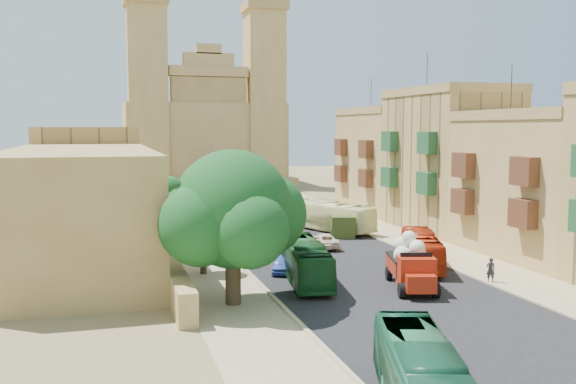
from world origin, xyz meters
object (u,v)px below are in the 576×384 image
church (203,130)px  car_white_a (238,222)px  car_dkblue (244,210)px  street_tree_a (203,232)px  bus_green_south (423,382)px  pedestrian_c (426,243)px  bus_green_north (305,261)px  street_tree_d (159,186)px  car_blue_a (284,264)px  car_white_b (276,212)px  car_blue_b (212,196)px  olive_pickup (342,225)px  ficus_tree (234,213)px  red_truck (411,264)px  car_cream (324,241)px  bus_red_east (422,250)px  pedestrian_a (491,270)px  street_tree_b (182,206)px  street_tree_c (169,192)px  bus_cream_east (329,216)px

church → car_white_a: bearing=-94.6°
car_white_a → car_dkblue: (2.58, 9.11, 0.07)m
street_tree_a → bus_green_south: 24.35m
street_tree_a → pedestrian_c: bearing=7.4°
church → bus_green_north: bearing=-93.2°
church → street_tree_d: church is taller
car_blue_a → car_white_b: car_blue_a is taller
car_blue_b → olive_pickup: bearing=-70.8°
car_blue_a → olive_pickup: bearing=76.7°
ficus_tree → bus_green_north: ficus_tree is taller
red_truck → bus_green_south: red_truck is taller
bus_green_north → car_blue_a: 3.08m
church → car_cream: size_ratio=8.31×
church → street_tree_a: size_ratio=8.32×
car_blue_b → bus_green_north: bearing=-86.1°
car_white_a → car_white_b: 8.91m
car_cream → pedestrian_c: pedestrian_c is taller
olive_pickup → bus_red_east: 14.61m
car_blue_a → car_white_a: bearing=109.0°
car_blue_a → car_blue_b: car_blue_b is taller
bus_green_south → bus_green_north: bus_green_south is taller
pedestrian_a → car_cream: bearing=-46.7°
street_tree_d → pedestrian_a: street_tree_d is taller
street_tree_a → red_truck: size_ratio=0.69×
red_truck → olive_pickup: (2.98, 19.98, -0.56)m
church → pedestrian_a: bearing=-84.2°
church → bus_red_east: church is taller
street_tree_a → bus_red_east: 15.54m
pedestrian_a → pedestrian_c: (0.61, 9.72, 0.04)m
red_truck → car_blue_b: 50.38m
street_tree_b → car_white_a: street_tree_b is taller
street_tree_c → pedestrian_a: (17.50, -31.36, -2.56)m
street_tree_d → red_truck: bearing=-74.9°
bus_green_south → car_blue_a: bus_green_south is taller
bus_green_south → pedestrian_c: 29.95m
street_tree_d → car_white_b: 16.00m
bus_red_east → car_dkblue: (-6.53, 30.01, -0.55)m
street_tree_c → pedestrian_c: street_tree_c is taller
car_white_a → church: bearing=109.1°
car_blue_a → car_blue_b: 43.80m
ficus_tree → red_truck: 11.78m
bus_green_north → car_dkblue: bus_green_north is taller
ficus_tree → pedestrian_c: 20.82m
bus_cream_east → red_truck: bearing=58.8°
street_tree_b → pedestrian_c: 20.65m
street_tree_b → ficus_tree: bearing=-88.3°
street_tree_d → bus_cream_east: 25.51m
bus_green_south → bus_red_east: size_ratio=1.08×
bus_cream_east → car_blue_a: size_ratio=2.99×
car_blue_a → street_tree_d: bearing=119.6°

